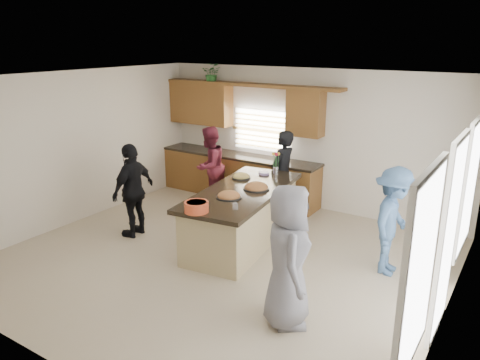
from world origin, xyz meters
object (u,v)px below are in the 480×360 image
Objects in this scene: woman_left_front at (133,190)px; woman_right_front at (288,256)px; salad_bowl at (196,206)px; island at (242,218)px; woman_right_back at (393,221)px; woman_left_back at (282,174)px; woman_left_mid at (210,166)px.

woman_right_front is at bearing 71.14° from woman_left_front.
woman_right_front reaches higher than salad_bowl.
island is 1.71× the size of woman_left_front.
island is 8.03× the size of salad_bowl.
woman_right_back is 2.09m from woman_right_front.
woman_right_back is (2.39, 1.53, -0.22)m from salad_bowl.
woman_left_front is at bearing -32.53° from woman_left_back.
salad_bowl is at bearing 70.69° from woman_left_front.
island is 1.72× the size of woman_left_mid.
salad_bowl is 2.85m from woman_right_back.
woman_left_front is (-1.74, -2.21, -0.02)m from woman_left_back.
salad_bowl reaches higher than island.
salad_bowl is 0.22× the size of woman_right_back.
woman_left_back reaches higher than salad_bowl.
salad_bowl is 0.21× the size of woman_left_back.
salad_bowl is 0.20× the size of woman_right_front.
woman_left_mid is at bearing 171.84° from woman_left_front.
woman_left_mid reaches higher than salad_bowl.
woman_left_mid is at bearing -77.11° from woman_left_back.
island is at bearing 90.18° from salad_bowl.
woman_left_front is 0.94× the size of woman_right_front.
woman_right_front is at bearing 34.58° from woman_left_back.
woman_left_front reaches higher than island.
woman_left_back is 1.05× the size of woman_right_back.
salad_bowl is 0.21× the size of woman_left_mid.
salad_bowl is 1.77m from woman_right_front.
island is at bearing 108.86° from woman_left_front.
island is at bearing 48.31° from woman_left_mid.
woman_left_mid is at bearing 14.70° from woman_right_front.
woman_left_front reaches higher than salad_bowl.
island is at bearing 96.27° from woman_right_back.
salad_bowl is at bearing 6.41° from woman_left_back.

